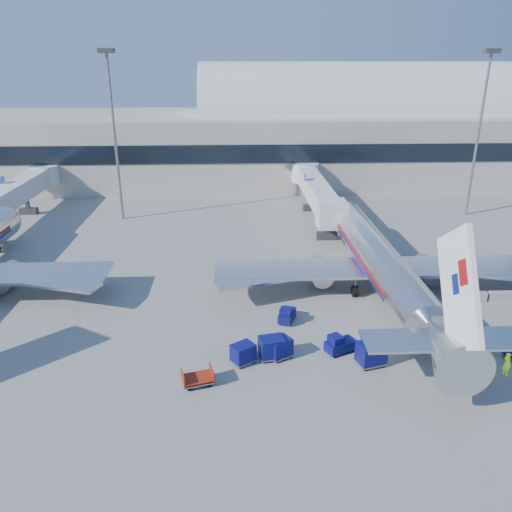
{
  "coord_description": "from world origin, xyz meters",
  "views": [
    {
      "loc": [
        -3.93,
        -39.21,
        21.05
      ],
      "look_at": [
        -1.97,
        6.0,
        3.33
      ],
      "focal_mm": 35.0,
      "sensor_mm": 36.0,
      "label": 1
    }
  ],
  "objects_px": {
    "mast_east": "(482,110)",
    "cart_open_red": "(198,379)",
    "tug_lead": "(340,344)",
    "tug_left": "(287,314)",
    "cart_train_c": "(243,353)",
    "cart_solo_near": "(371,353)",
    "cart_train_b": "(272,347)",
    "barrier_mid": "(505,296)",
    "cart_train_a": "(280,347)",
    "barrier_near": "(470,297)",
    "jetbridge_near": "(315,188)",
    "tug_right": "(462,333)",
    "jetbridge_mid": "(18,192)",
    "airliner_main": "(381,264)",
    "mast_west": "(112,112)",
    "ramp_worker": "(507,364)"
  },
  "relations": [
    {
      "from": "mast_east",
      "to": "tug_right",
      "type": "distance_m",
      "value": 40.83
    },
    {
      "from": "jetbridge_mid",
      "to": "cart_train_b",
      "type": "relative_size",
      "value": 12.49
    },
    {
      "from": "cart_train_c",
      "to": "jetbridge_mid",
      "type": "bearing_deg",
      "value": 94.58
    },
    {
      "from": "cart_train_a",
      "to": "barrier_near",
      "type": "bearing_deg",
      "value": -6.57
    },
    {
      "from": "barrier_near",
      "to": "cart_train_c",
      "type": "xyz_separation_m",
      "value": [
        -21.51,
        -9.32,
        0.36
      ]
    },
    {
      "from": "barrier_near",
      "to": "tug_right",
      "type": "bearing_deg",
      "value": -118.91
    },
    {
      "from": "jetbridge_near",
      "to": "mast_east",
      "type": "height_order",
      "value": "mast_east"
    },
    {
      "from": "jetbridge_near",
      "to": "jetbridge_mid",
      "type": "relative_size",
      "value": 1.0
    },
    {
      "from": "barrier_mid",
      "to": "cart_train_a",
      "type": "relative_size",
      "value": 1.35
    },
    {
      "from": "tug_left",
      "to": "cart_train_a",
      "type": "relative_size",
      "value": 1.12
    },
    {
      "from": "jetbridge_near",
      "to": "cart_open_red",
      "type": "relative_size",
      "value": 11.19
    },
    {
      "from": "cart_train_b",
      "to": "cart_train_c",
      "type": "height_order",
      "value": "cart_train_b"
    },
    {
      "from": "mast_east",
      "to": "mast_west",
      "type": "bearing_deg",
      "value": 180.0
    },
    {
      "from": "mast_east",
      "to": "tug_lead",
      "type": "relative_size",
      "value": 8.47
    },
    {
      "from": "tug_left",
      "to": "tug_lead",
      "type": "bearing_deg",
      "value": -124.42
    },
    {
      "from": "barrier_near",
      "to": "cart_open_red",
      "type": "height_order",
      "value": "barrier_near"
    },
    {
      "from": "barrier_near",
      "to": "cart_solo_near",
      "type": "distance_m",
      "value": 15.68
    },
    {
      "from": "tug_lead",
      "to": "tug_left",
      "type": "distance_m",
      "value": 6.21
    },
    {
      "from": "cart_train_b",
      "to": "mast_east",
      "type": "bearing_deg",
      "value": 37.23
    },
    {
      "from": "barrier_mid",
      "to": "cart_open_red",
      "type": "xyz_separation_m",
      "value": [
        -28.01,
        -11.87,
        -0.04
      ]
    },
    {
      "from": "mast_west",
      "to": "tug_right",
      "type": "distance_m",
      "value": 50.85
    },
    {
      "from": "airliner_main",
      "to": "tug_lead",
      "type": "relative_size",
      "value": 13.96
    },
    {
      "from": "airliner_main",
      "to": "cart_open_red",
      "type": "distance_m",
      "value": 22.19
    },
    {
      "from": "cart_solo_near",
      "to": "cart_open_red",
      "type": "bearing_deg",
      "value": 172.56
    },
    {
      "from": "tug_lead",
      "to": "ramp_worker",
      "type": "distance_m",
      "value": 11.87
    },
    {
      "from": "cart_train_c",
      "to": "cart_solo_near",
      "type": "bearing_deg",
      "value": -38.57
    },
    {
      "from": "cart_open_red",
      "to": "barrier_mid",
      "type": "bearing_deg",
      "value": 7.43
    },
    {
      "from": "jetbridge_near",
      "to": "tug_left",
      "type": "bearing_deg",
      "value": -102.74
    },
    {
      "from": "cart_train_a",
      "to": "ramp_worker",
      "type": "height_order",
      "value": "ramp_worker"
    },
    {
      "from": "mast_east",
      "to": "tug_right",
      "type": "relative_size",
      "value": 8.43
    },
    {
      "from": "tug_right",
      "to": "cart_train_b",
      "type": "height_order",
      "value": "cart_train_b"
    },
    {
      "from": "cart_train_b",
      "to": "cart_train_c",
      "type": "bearing_deg",
      "value": -178.34
    },
    {
      "from": "jetbridge_near",
      "to": "tug_left",
      "type": "distance_m",
      "value": 32.92
    },
    {
      "from": "tug_left",
      "to": "cart_train_c",
      "type": "relative_size",
      "value": 1.15
    },
    {
      "from": "airliner_main",
      "to": "cart_solo_near",
      "type": "height_order",
      "value": "airliner_main"
    },
    {
      "from": "mast_east",
      "to": "cart_solo_near",
      "type": "xyz_separation_m",
      "value": [
        -24.07,
        -38.0,
        -13.83
      ]
    },
    {
      "from": "jetbridge_near",
      "to": "tug_right",
      "type": "bearing_deg",
      "value": -79.56
    },
    {
      "from": "tug_lead",
      "to": "cart_train_a",
      "type": "distance_m",
      "value": 4.71
    },
    {
      "from": "mast_east",
      "to": "barrier_near",
      "type": "bearing_deg",
      "value": -113.2
    },
    {
      "from": "mast_east",
      "to": "cart_open_red",
      "type": "xyz_separation_m",
      "value": [
        -36.71,
        -39.87,
        -14.38
      ]
    },
    {
      "from": "tug_right",
      "to": "jetbridge_near",
      "type": "bearing_deg",
      "value": 127.3
    },
    {
      "from": "airliner_main",
      "to": "mast_west",
      "type": "distance_m",
      "value": 41.12
    },
    {
      "from": "ramp_worker",
      "to": "tug_lead",
      "type": "bearing_deg",
      "value": 62.82
    },
    {
      "from": "ramp_worker",
      "to": "cart_train_a",
      "type": "bearing_deg",
      "value": 69.26
    },
    {
      "from": "cart_train_b",
      "to": "jetbridge_near",
      "type": "bearing_deg",
      "value": 64.29
    },
    {
      "from": "cart_open_red",
      "to": "tug_lead",
      "type": "bearing_deg",
      "value": 3.37
    },
    {
      "from": "jetbridge_mid",
      "to": "barrier_near",
      "type": "relative_size",
      "value": 9.17
    },
    {
      "from": "tug_right",
      "to": "cart_train_c",
      "type": "xyz_separation_m",
      "value": [
        -17.69,
        -2.4,
        0.09
      ]
    },
    {
      "from": "airliner_main",
      "to": "cart_train_a",
      "type": "relative_size",
      "value": 16.79
    },
    {
      "from": "cart_train_c",
      "to": "cart_train_b",
      "type": "bearing_deg",
      "value": -20.45
    }
  ]
}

